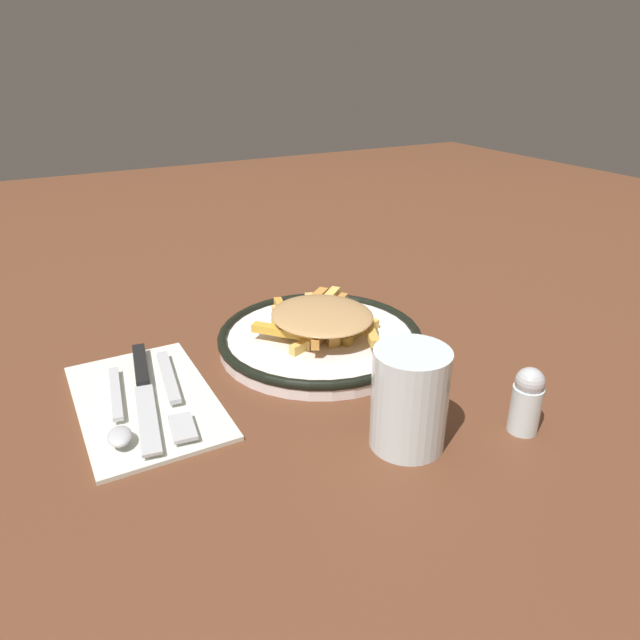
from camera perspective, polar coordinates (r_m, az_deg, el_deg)
ground_plane at (r=0.71m, az=0.00°, el=-2.70°), size 2.60×2.60×0.00m
plate at (r=0.71m, az=0.00°, el=-1.83°), size 0.25×0.25×0.02m
fries_heap at (r=0.70m, az=-0.21°, el=0.08°), size 0.15×0.17×0.04m
napkin at (r=0.63m, az=-16.82°, el=-7.44°), size 0.13×0.22×0.01m
fork at (r=0.62m, az=-14.27°, el=-6.91°), size 0.04×0.18×0.01m
knife at (r=0.64m, az=-17.01°, el=-6.01°), size 0.05×0.21×0.01m
spoon at (r=0.59m, az=-19.26°, el=-9.07°), size 0.04×0.15×0.01m
water_glass at (r=0.53m, az=8.79°, el=-7.66°), size 0.07×0.07×0.10m
salt_shaker at (r=0.58m, az=19.68°, el=-7.42°), size 0.03×0.03×0.07m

